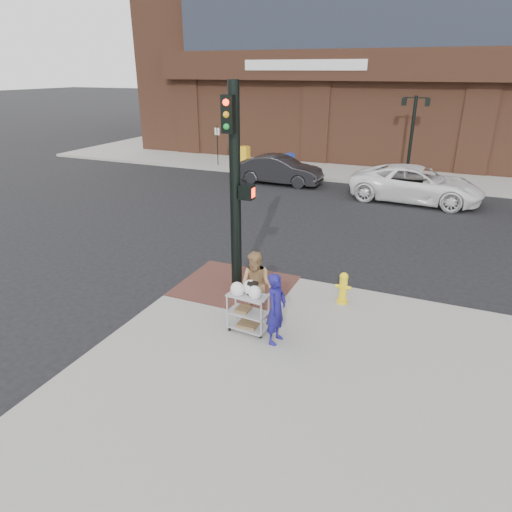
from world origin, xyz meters
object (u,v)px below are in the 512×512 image
at_px(pedestrian_tan, 256,285).
at_px(sedan_dark, 280,170).
at_px(utility_cart, 248,309).
at_px(lamp_post, 412,128).
at_px(minivan_white, 416,184).
at_px(fire_hydrant, 343,287).
at_px(woman_blue, 276,309).
at_px(traffic_signal_pole, 236,186).

bearing_deg(pedestrian_tan, sedan_dark, 110.72).
height_order(pedestrian_tan, utility_cart, pedestrian_tan).
xyz_separation_m(lamp_post, utility_cart, (-1.40, -16.95, -1.95)).
xyz_separation_m(pedestrian_tan, utility_cart, (0.07, -0.62, -0.25)).
xyz_separation_m(minivan_white, fire_hydrant, (-0.64, -10.72, -0.21)).
distance_m(lamp_post, woman_blue, 17.20).
bearing_deg(traffic_signal_pole, fire_hydrant, 6.85).
height_order(utility_cart, fire_hydrant, utility_cart).
bearing_deg(sedan_dark, minivan_white, -96.80).
height_order(sedan_dark, fire_hydrant, sedan_dark).
bearing_deg(utility_cart, woman_blue, -12.29).
bearing_deg(lamp_post, fire_hydrant, -89.39).
relative_size(traffic_signal_pole, utility_cart, 4.33).
height_order(lamp_post, fire_hydrant, lamp_post).
distance_m(traffic_signal_pole, woman_blue, 3.22).
bearing_deg(minivan_white, sedan_dark, 86.70).
bearing_deg(woman_blue, lamp_post, 3.05).
xyz_separation_m(woman_blue, pedestrian_tan, (-0.77, 0.78, 0.02)).
distance_m(sedan_dark, minivan_white, 6.61).
bearing_deg(fire_hydrant, minivan_white, 86.59).
distance_m(minivan_white, utility_cart, 12.95).
distance_m(traffic_signal_pole, sedan_dark, 12.45).
bearing_deg(traffic_signal_pole, pedestrian_tan, -47.64).
relative_size(pedestrian_tan, sedan_dark, 0.37).
distance_m(traffic_signal_pole, fire_hydrant, 3.50).
bearing_deg(minivan_white, woman_blue, 176.84).
relative_size(sedan_dark, fire_hydrant, 5.36).
distance_m(woman_blue, sedan_dark, 14.60).
bearing_deg(utility_cart, lamp_post, 85.28).
bearing_deg(fire_hydrant, lamp_post, 90.61).
bearing_deg(woman_blue, sedan_dark, 25.68).
relative_size(traffic_signal_pole, woman_blue, 3.30).
height_order(woman_blue, sedan_dark, woman_blue).
bearing_deg(woman_blue, pedestrian_tan, 50.04).
bearing_deg(lamp_post, traffic_signal_pole, -99.24).
distance_m(lamp_post, traffic_signal_pole, 15.43).
bearing_deg(utility_cart, minivan_white, 80.23).
relative_size(woman_blue, pedestrian_tan, 0.98).
bearing_deg(pedestrian_tan, fire_hydrant, 43.34).
relative_size(lamp_post, sedan_dark, 0.95).
bearing_deg(minivan_white, traffic_signal_pole, 166.96).
distance_m(traffic_signal_pole, utility_cart, 2.97).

